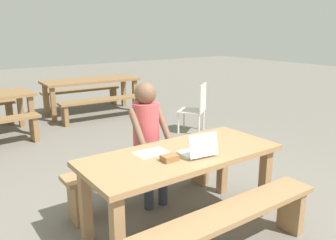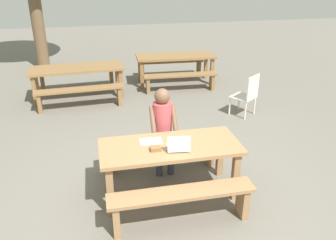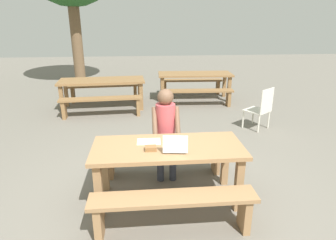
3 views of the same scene
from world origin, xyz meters
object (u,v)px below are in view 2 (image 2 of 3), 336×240
(laptop, at_px, (178,146))
(picnic_table_rear, at_px, (77,71))
(small_pouch, at_px, (156,149))
(picnic_table_front, at_px, (170,152))
(person_seated, at_px, (163,124))
(picnic_table_mid, at_px, (175,59))
(plastic_chair, at_px, (247,95))

(laptop, bearing_deg, picnic_table_rear, -65.08)
(laptop, bearing_deg, small_pouch, -2.01)
(picnic_table_front, distance_m, person_seated, 0.63)
(picnic_table_front, distance_m, picnic_table_rear, 4.40)
(laptop, bearing_deg, picnic_table_front, -56.24)
(laptop, relative_size, picnic_table_mid, 0.15)
(laptop, height_order, person_seated, person_seated)
(person_seated, bearing_deg, picnic_table_rear, 110.48)
(plastic_chair, distance_m, picnic_table_rear, 3.93)
(plastic_chair, height_order, picnic_table_mid, plastic_chair)
(laptop, relative_size, person_seated, 0.24)
(picnic_table_mid, bearing_deg, plastic_chair, -66.30)
(plastic_chair, distance_m, picnic_table_mid, 2.65)
(person_seated, relative_size, picnic_table_rear, 0.61)
(small_pouch, bearing_deg, picnic_table_rear, 104.34)
(small_pouch, height_order, plastic_chair, plastic_chair)
(picnic_table_mid, bearing_deg, laptop, -100.38)
(picnic_table_rear, bearing_deg, small_pouch, -79.36)
(laptop, xyz_separation_m, small_pouch, (-0.29, 0.05, -0.03))
(laptop, bearing_deg, plastic_chair, -122.53)
(person_seated, xyz_separation_m, picnic_table_mid, (1.18, 4.21, -0.13))
(plastic_chair, relative_size, picnic_table_mid, 0.43)
(laptop, height_order, picnic_table_rear, laptop)
(picnic_table_front, bearing_deg, picnic_table_mid, 75.99)
(person_seated, bearing_deg, small_pouch, -108.44)
(picnic_table_rear, bearing_deg, picnic_table_front, -76.32)
(picnic_table_front, xyz_separation_m, plastic_chair, (2.16, 2.36, -0.18))
(picnic_table_front, relative_size, plastic_chair, 2.07)
(picnic_table_front, bearing_deg, person_seated, 87.68)
(person_seated, relative_size, picnic_table_mid, 0.63)
(picnic_table_front, bearing_deg, small_pouch, -154.34)
(laptop, xyz_separation_m, picnic_table_rear, (-1.39, 4.34, -0.16))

